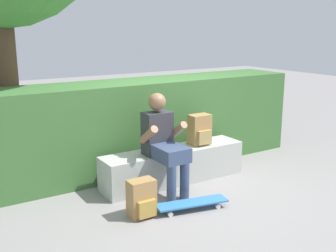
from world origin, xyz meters
TOP-DOWN VIEW (x-y plane):
  - ground_plane at (0.00, 0.00)m, footprint 24.00×24.00m
  - bench_main at (0.00, 0.37)m, footprint 1.93×0.42m
  - person_skater at (-0.28, 0.17)m, footprint 0.49×0.62m
  - skateboard_near_person at (-0.29, -0.44)m, footprint 0.82×0.36m
  - backpack_on_bench at (0.40, 0.36)m, footprint 0.28×0.23m
  - backpack_on_ground at (-0.83, -0.28)m, footprint 0.28×0.23m
  - hedge_row at (0.08, 1.12)m, footprint 4.52×0.80m

SIDE VIEW (x-z plane):
  - ground_plane at x=0.00m, z-range 0.00..0.00m
  - skateboard_near_person at x=-0.29m, z-range 0.03..0.12m
  - backpack_on_ground at x=-0.83m, z-range -0.01..0.39m
  - bench_main at x=0.00m, z-range 0.00..0.44m
  - hedge_row at x=0.08m, z-range 0.00..1.23m
  - backpack_on_bench at x=0.40m, z-range 0.43..0.83m
  - person_skater at x=-0.28m, z-range 0.05..1.23m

